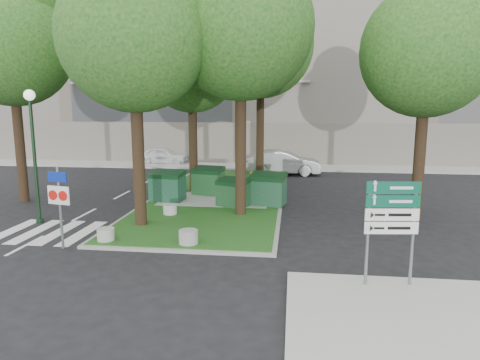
% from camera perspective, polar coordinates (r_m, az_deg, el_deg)
% --- Properties ---
extents(ground, '(120.00, 120.00, 0.00)m').
position_cam_1_polar(ground, '(13.77, -10.65, -9.30)').
color(ground, black).
rests_on(ground, ground).
extents(median_island, '(6.00, 16.00, 0.12)m').
position_cam_1_polar(median_island, '(21.14, -2.80, -2.18)').
color(median_island, '#164012').
rests_on(median_island, ground).
extents(median_kerb, '(6.30, 16.30, 0.10)m').
position_cam_1_polar(median_kerb, '(21.15, -2.80, -2.20)').
color(median_kerb, gray).
rests_on(median_kerb, ground).
extents(sidewalk_corner, '(5.00, 4.00, 0.12)m').
position_cam_1_polar(sidewalk_corner, '(10.21, 21.01, -16.53)').
color(sidewalk_corner, '#999993').
rests_on(sidewalk_corner, ground).
extents(building_sidewalk, '(42.00, 3.00, 0.12)m').
position_cam_1_polar(building_sidewalk, '(31.44, -0.44, 1.84)').
color(building_sidewalk, '#999993').
rests_on(building_sidewalk, ground).
extents(zebra_crossing, '(5.00, 3.00, 0.01)m').
position_cam_1_polar(zebra_crossing, '(16.54, -21.61, -6.54)').
color(zebra_crossing, silver).
rests_on(zebra_crossing, ground).
extents(apartment_building, '(41.00, 12.00, 16.00)m').
position_cam_1_polar(apartment_building, '(38.74, 1.05, 15.14)').
color(apartment_building, '#B6AB89').
rests_on(apartment_building, ground).
extents(tree_median_near_left, '(5.20, 5.20, 10.53)m').
position_cam_1_polar(tree_median_near_left, '(16.14, -13.70, 19.74)').
color(tree_median_near_left, black).
rests_on(tree_median_near_left, ground).
extents(tree_median_near_right, '(5.60, 5.60, 11.46)m').
position_cam_1_polar(tree_median_near_right, '(17.39, 0.43, 21.52)').
color(tree_median_near_right, black).
rests_on(tree_median_near_right, ground).
extents(tree_median_mid, '(4.80, 4.80, 9.99)m').
position_cam_1_polar(tree_median_mid, '(22.13, -6.23, 16.33)').
color(tree_median_mid, black).
rests_on(tree_median_mid, ground).
extents(tree_median_far, '(5.80, 5.80, 11.93)m').
position_cam_1_polar(tree_median_far, '(24.78, 3.03, 18.81)').
color(tree_median_far, black).
rests_on(tree_median_far, ground).
extents(tree_street_left, '(5.40, 5.40, 11.00)m').
position_cam_1_polar(tree_street_left, '(22.47, -28.07, 16.89)').
color(tree_street_left, black).
rests_on(tree_street_left, ground).
extents(tree_street_right, '(5.00, 5.00, 10.06)m').
position_cam_1_polar(tree_street_right, '(18.30, 24.03, 16.92)').
color(tree_street_right, black).
rests_on(tree_street_right, ground).
extents(dumpster_a, '(1.66, 1.27, 1.42)m').
position_cam_1_polar(dumpster_a, '(20.11, -9.67, -0.79)').
color(dumpster_a, '#0F3A24').
rests_on(dumpster_a, median_island).
extents(dumpster_b, '(1.67, 1.33, 1.38)m').
position_cam_1_polar(dumpster_b, '(21.32, -4.26, -0.12)').
color(dumpster_b, '#13421B').
rests_on(dumpster_b, median_island).
extents(dumpster_c, '(1.60, 1.39, 1.24)m').
position_cam_1_polar(dumpster_c, '(18.72, -0.89, -1.70)').
color(dumpster_c, '#103818').
rests_on(dumpster_c, median_island).
extents(dumpster_d, '(1.74, 1.37, 1.44)m').
position_cam_1_polar(dumpster_d, '(19.05, 3.73, -1.23)').
color(dumpster_d, '#123B22').
rests_on(dumpster_d, median_island).
extents(bollard_left, '(0.56, 0.56, 0.40)m').
position_cam_1_polar(bollard_left, '(14.81, -17.46, -6.91)').
color(bollard_left, '#A1A19C').
rests_on(bollard_left, median_island).
extents(bollard_right, '(0.61, 0.61, 0.44)m').
position_cam_1_polar(bollard_right, '(13.91, -6.90, -7.53)').
color(bollard_right, gray).
rests_on(bollard_right, median_island).
extents(bollard_mid, '(0.55, 0.55, 0.39)m').
position_cam_1_polar(bollard_mid, '(17.67, -9.31, -3.87)').
color(bollard_mid, '#AAAAA5').
rests_on(bollard_mid, median_island).
extents(litter_bin, '(0.42, 0.42, 0.73)m').
position_cam_1_polar(litter_bin, '(23.54, 1.82, 0.13)').
color(litter_bin, gold).
rests_on(litter_bin, median_island).
extents(street_lamp, '(0.40, 0.40, 5.07)m').
position_cam_1_polar(street_lamp, '(17.90, -25.86, 4.75)').
color(street_lamp, black).
rests_on(street_lamp, ground).
extents(traffic_sign_pole, '(0.78, 0.20, 2.63)m').
position_cam_1_polar(traffic_sign_pole, '(14.47, -22.94, -2.05)').
color(traffic_sign_pole, slate).
rests_on(traffic_sign_pole, ground).
extents(directional_sign, '(1.29, 0.21, 2.60)m').
position_cam_1_polar(directional_sign, '(10.96, 19.55, -4.65)').
color(directional_sign, slate).
rests_on(directional_sign, sidewalk_corner).
extents(car_white, '(3.93, 1.63, 1.33)m').
position_cam_1_polar(car_white, '(33.43, -10.31, 3.21)').
color(car_white, white).
rests_on(car_white, ground).
extents(car_silver, '(4.77, 1.68, 1.57)m').
position_cam_1_polar(car_silver, '(28.12, 5.86, 2.31)').
color(car_silver, gray).
rests_on(car_silver, ground).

